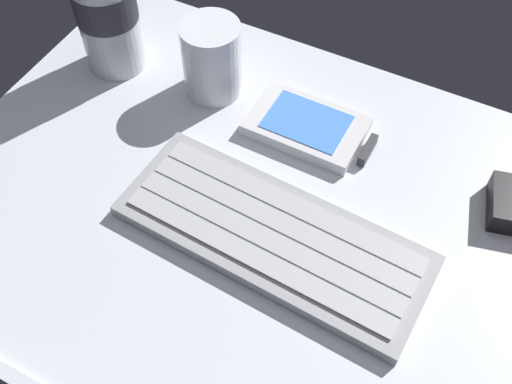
{
  "coord_description": "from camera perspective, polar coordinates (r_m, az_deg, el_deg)",
  "views": [
    {
      "loc": [
        15.07,
        -29.15,
        48.19
      ],
      "look_at": [
        0.0,
        0.0,
        3.0
      ],
      "focal_mm": 42.64,
      "sensor_mm": 36.0,
      "label": 1
    }
  ],
  "objects": [
    {
      "name": "ground_plane",
      "position": [
        0.59,
        -0.1,
        -2.44
      ],
      "size": [
        64.0,
        48.0,
        2.8
      ],
      "color": "silver"
    },
    {
      "name": "handheld_device",
      "position": [
        0.64,
        5.28,
        5.98
      ],
      "size": [
        12.87,
        7.75,
        1.5
      ],
      "color": "silver",
      "rests_on": "ground_plane"
    },
    {
      "name": "keyboard",
      "position": [
        0.56,
        1.63,
        -4.04
      ],
      "size": [
        29.58,
        12.65,
        1.7
      ],
      "color": "#93969B",
      "rests_on": "ground_plane"
    },
    {
      "name": "juice_cup",
      "position": [
        0.67,
        -4.14,
        12.12
      ],
      "size": [
        6.4,
        6.4,
        8.5
      ],
      "color": "silver",
      "rests_on": "ground_plane"
    }
  ]
}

